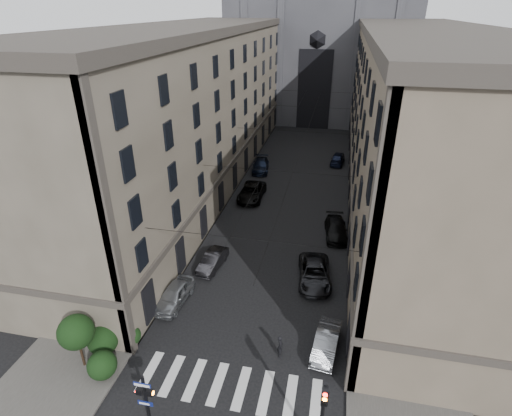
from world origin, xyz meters
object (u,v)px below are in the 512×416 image
Objects in this scene: pedestrian at (280,346)px; car_left_midfar at (252,192)px; car_right_midfar at (336,229)px; car_right_far at (338,159)px; gothic_tower at (322,23)px; pedestrian_signal_left at (146,399)px; car_right_midnear at (314,273)px; car_left_far at (261,165)px; car_left_near at (174,295)px; car_right_near at (326,342)px; traffic_light_right at (323,413)px; car_left_midnear at (212,261)px.

car_left_midfar is at bearing 4.10° from pedestrian.
car_right_midfar reaches higher than car_right_far.
car_left_midfar is at bearing -118.09° from car_right_far.
pedestrian reaches higher than car_right_far.
gothic_tower is 14.50× the size of pedestrian_signal_left.
car_right_midnear is 8.00m from car_right_midfar.
car_left_far is at bearing -147.96° from car_right_far.
car_left_far is at bearing 92.46° from pedestrian_signal_left.
gothic_tower reaches higher than car_left_near.
gothic_tower is 69.12m from pedestrian.
pedestrian is at bearing -152.17° from car_right_near.
gothic_tower is at bearing 101.86° from car_right_near.
car_left_far is 0.95× the size of car_right_midnear.
car_right_far reaches higher than car_right_near.
gothic_tower is 12.82× the size of car_left_near.
car_left_near reaches higher than car_right_far.
car_left_far is 3.22× the size of pedestrian.
gothic_tower reaches higher than traffic_light_right.
car_right_far is at bearing 76.42° from car_left_near.
car_left_near is at bearing -139.18° from car_right_midfar.
car_left_far is at bearing 93.17° from car_left_near.
gothic_tower reaches higher than car_left_far.
car_left_midfar reaches higher than car_left_far.
traffic_light_right reaches higher than car_right_midnear.
car_left_midfar is 1.10× the size of car_left_far.
gothic_tower reaches higher than pedestrian.
car_right_far is at bearing -79.89° from gothic_tower.
pedestrian reaches higher than car_left_near.
car_right_far is (9.74, 14.01, -0.08)m from car_left_midfar.
car_left_midfar is 24.34m from car_right_near.
traffic_light_right is at bearing -82.92° from car_right_near.
pedestrian_signal_left is 10.48m from car_left_near.
gothic_tower is at bearing 94.38° from traffic_light_right.
car_right_midnear is (4.20, -58.37, -17.02)m from gothic_tower.
car_right_near is (-0.01, 7.20, -2.58)m from traffic_light_right.
gothic_tower is 74.67m from traffic_light_right.
car_left_far is at bearing 98.25° from car_left_midnear.
pedestrian_signal_left is 0.88× the size of car_left_near.
car_right_far is (-0.30, 36.18, 0.04)m from car_right_near.
car_left_midnear is 0.98× the size of car_right_near.
car_right_near is (10.34, -7.56, 0.01)m from car_left_midnear.
pedestrian_signal_left is at bearing -94.83° from car_left_far.
pedestrian_signal_left is at bearing 123.67° from pedestrian.
car_right_near is (5.59, -65.84, -17.09)m from gothic_tower.
traffic_light_right is at bearing -82.87° from car_right_far.
car_left_far is 11.58m from car_right_far.
traffic_light_right is 1.21× the size of car_right_near.
car_left_near reaches higher than car_right_near.
car_right_midfar is (0.14, 22.52, -2.53)m from traffic_light_right.
car_left_midfar is 1.05× the size of car_right_midnear.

